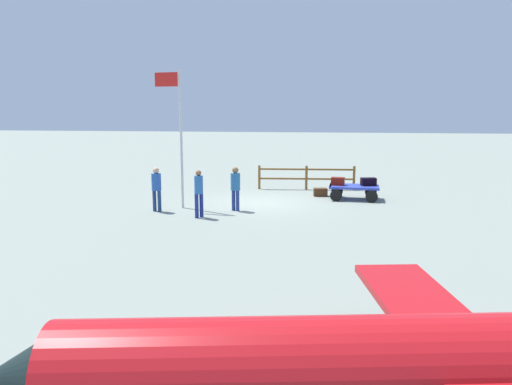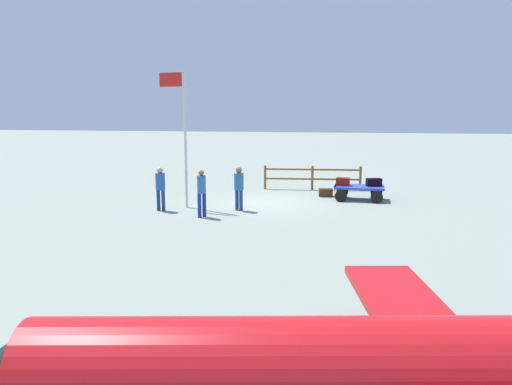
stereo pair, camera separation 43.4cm
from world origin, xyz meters
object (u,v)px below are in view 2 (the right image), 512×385
suitcase_maroon (343,182)px  worker_lead (202,190)px  worker_supervisor (160,185)px  flagpole (182,127)px  airplane_near (422,372)px  worker_trailing (239,185)px  suitcase_olive (326,193)px  suitcase_grey (374,182)px  luggage_cart (359,189)px

suitcase_maroon → worker_lead: bearing=41.3°
worker_supervisor → flagpole: size_ratio=0.32×
airplane_near → worker_lead: bearing=-63.9°
suitcase_maroon → worker_trailing: (4.00, 3.09, 0.24)m
suitcase_maroon → airplane_near: (-0.70, 16.31, 0.29)m
suitcase_olive → airplane_near: (-1.45, 16.88, 0.89)m
suitcase_grey → suitcase_maroon: bearing=1.7°
suitcase_olive → flagpole: 7.18m
suitcase_grey → worker_supervisor: worker_supervisor is taller
suitcase_maroon → worker_trailing: size_ratio=0.36×
suitcase_maroon → worker_supervisor: (6.98, 3.62, 0.23)m
worker_lead → flagpole: 3.02m
suitcase_olive → flagpole: flagpole is taller
suitcase_grey → suitcase_olive: size_ratio=1.08×
worker_lead → worker_supervisor: worker_lead is taller
luggage_cart → suitcase_maroon: 0.75m
luggage_cart → flagpole: 7.99m
flagpole → suitcase_olive: bearing=-148.6°
suitcase_grey → airplane_near: bearing=87.9°
suitcase_grey → flagpole: (7.62, 2.86, 2.44)m
suitcase_maroon → suitcase_olive: bearing=-37.4°
suitcase_maroon → airplane_near: size_ratio=0.06×
suitcase_maroon → worker_supervisor: size_ratio=0.36×
suitcase_olive → worker_supervisor: 7.55m
suitcase_olive → worker_trailing: worker_trailing is taller
luggage_cart → worker_supervisor: size_ratio=1.28×
suitcase_maroon → worker_lead: 6.79m
worker_lead → worker_trailing: worker_lead is taller
luggage_cart → worker_supervisor: worker_supervisor is taller
suitcase_maroon → worker_trailing: bearing=37.7°
worker_trailing → airplane_near: airplane_near is taller
suitcase_grey → airplane_near: 16.37m
suitcase_olive → airplane_near: 16.97m
suitcase_grey → flagpole: 8.49m
suitcase_maroon → worker_lead: worker_lead is taller
worker_lead → suitcase_grey: bearing=-144.9°
flagpole → worker_supervisor: bearing=49.9°
luggage_cart → worker_supervisor: 8.46m
suitcase_grey → worker_trailing: bearing=30.5°
flagpole → suitcase_maroon: bearing=-155.9°
worker_lead → airplane_near: bearing=116.1°
suitcase_grey → flagpole: flagpole is taller
flagpole → airplane_near: bearing=117.4°
worker_supervisor → flagpole: (-0.67, -0.80, 2.20)m
suitcase_grey → airplane_near: size_ratio=0.07×
worker_trailing → suitcase_olive: bearing=-131.6°
worker_lead → suitcase_olive: bearing=-130.8°
suitcase_grey → worker_supervisor: 9.06m
luggage_cart → suitcase_grey: suitcase_grey is taller
suitcase_olive → worker_lead: size_ratio=0.37×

